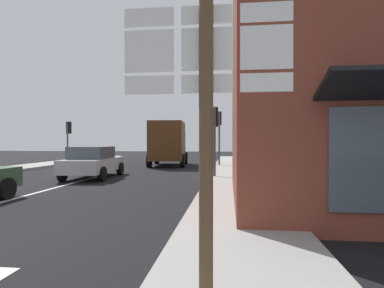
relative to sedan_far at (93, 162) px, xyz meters
name	(u,v)px	position (x,y,z in m)	size (l,w,h in m)	color
ground_plane	(89,179)	(-0.02, -0.37, -0.76)	(80.00, 80.00, 0.00)	black
sidewalk_right	(235,186)	(6.56, -2.37, -0.69)	(2.38, 44.00, 0.14)	#9E9B96
lane_centre_stripe	(37,193)	(-0.02, -4.37, -0.75)	(0.16, 12.00, 0.01)	silver
sedan_far	(93,162)	(0.00, 0.00, 0.00)	(2.16, 4.29, 1.47)	#B7BABF
delivery_truck	(168,142)	(2.09, 7.74, 0.89)	(2.80, 5.15, 3.05)	#4C2D14
route_sign_post	(206,111)	(6.10, -11.11, 1.24)	(1.66, 0.14, 3.20)	brown
traffic_light_near_right	(215,126)	(5.67, 0.36, 1.67)	(0.30, 0.49, 3.28)	#47474C
traffic_light_far_right	(219,126)	(5.67, 7.32, 2.00)	(0.30, 0.49, 3.73)	#47474C
traffic_light_far_left	(68,133)	(-5.71, 8.45, 1.61)	(0.30, 0.49, 3.20)	#47474C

